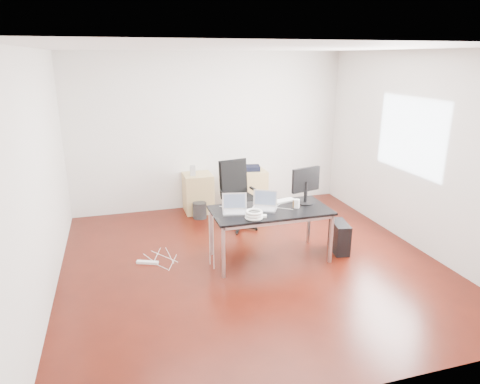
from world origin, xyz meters
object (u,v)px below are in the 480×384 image
object	(u,v)px
office_chair	(237,191)
pc_tower	(339,237)
filing_cabinet_right	(251,188)
filing_cabinet_left	(198,193)
desk	(270,213)

from	to	relation	value
office_chair	pc_tower	size ratio (longest dim) A/B	2.40
office_chair	filing_cabinet_right	distance (m)	1.06
pc_tower	office_chair	bearing A→B (deg)	141.29
office_chair	pc_tower	xyz separation A→B (m)	(1.14, -1.35, -0.39)
filing_cabinet_right	filing_cabinet_left	bearing A→B (deg)	180.00
office_chair	pc_tower	distance (m)	1.81
filing_cabinet_left	pc_tower	bearing A→B (deg)	-53.84
pc_tower	filing_cabinet_left	bearing A→B (deg)	137.12
office_chair	filing_cabinet_right	xyz separation A→B (m)	(0.52, 0.89, -0.26)
desk	office_chair	distance (m)	1.30
desk	filing_cabinet_right	world-z (taller)	desk
desk	office_chair	bearing A→B (deg)	94.24
office_chair	filing_cabinet_left	bearing A→B (deg)	108.31
desk	pc_tower	xyz separation A→B (m)	(1.05, -0.06, -0.46)
filing_cabinet_left	pc_tower	xyz separation A→B (m)	(1.63, -2.23, -0.13)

